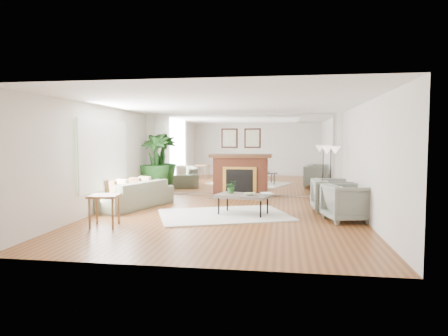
% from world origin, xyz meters
% --- Properties ---
extents(ground, '(7.00, 7.00, 0.00)m').
position_xyz_m(ground, '(0.00, 0.00, 0.00)').
color(ground, brown).
rests_on(ground, ground).
extents(wall_left, '(0.02, 7.00, 2.50)m').
position_xyz_m(wall_left, '(-2.99, 0.00, 1.25)').
color(wall_left, silver).
rests_on(wall_left, ground).
extents(wall_right, '(0.02, 7.00, 2.50)m').
position_xyz_m(wall_right, '(2.99, 0.00, 1.25)').
color(wall_right, silver).
rests_on(wall_right, ground).
extents(wall_back, '(6.00, 0.02, 2.50)m').
position_xyz_m(wall_back, '(0.00, 3.49, 1.25)').
color(wall_back, silver).
rests_on(wall_back, ground).
extents(mirror_panel, '(5.40, 0.04, 2.40)m').
position_xyz_m(mirror_panel, '(0.00, 3.47, 1.25)').
color(mirror_panel, silver).
rests_on(mirror_panel, wall_back).
extents(window_panel, '(0.04, 2.40, 1.50)m').
position_xyz_m(window_panel, '(-2.96, 0.40, 1.35)').
color(window_panel, '#B2E09E').
rests_on(window_panel, wall_left).
extents(fireplace, '(1.85, 0.83, 2.05)m').
position_xyz_m(fireplace, '(0.00, 3.26, 0.66)').
color(fireplace, brown).
rests_on(fireplace, ground).
extents(area_rug, '(3.35, 2.90, 0.03)m').
position_xyz_m(area_rug, '(-0.03, 0.19, 0.02)').
color(area_rug, white).
rests_on(area_rug, ground).
extents(coffee_table, '(1.33, 0.98, 0.48)m').
position_xyz_m(coffee_table, '(0.40, 0.28, 0.44)').
color(coffee_table, '#62554D').
rests_on(coffee_table, ground).
extents(sofa, '(1.58, 2.47, 0.67)m').
position_xyz_m(sofa, '(-2.45, 0.91, 0.34)').
color(sofa, slate).
rests_on(sofa, ground).
extents(armchair_back, '(0.92, 0.89, 0.79)m').
position_xyz_m(armchair_back, '(2.41, 1.03, 0.39)').
color(armchair_back, gray).
rests_on(armchair_back, ground).
extents(armchair_front, '(1.05, 1.03, 0.79)m').
position_xyz_m(armchair_front, '(2.60, -0.06, 0.39)').
color(armchair_front, gray).
rests_on(armchair_front, ground).
extents(side_table, '(0.63, 0.63, 0.63)m').
position_xyz_m(side_table, '(-2.18, -1.29, 0.53)').
color(side_table, brown).
rests_on(side_table, ground).
extents(potted_ficus, '(1.02, 1.02, 1.90)m').
position_xyz_m(potted_ficus, '(-2.60, 3.10, 1.01)').
color(potted_ficus, black).
rests_on(potted_ficus, ground).
extents(floor_lamp, '(0.50, 0.28, 1.53)m').
position_xyz_m(floor_lamp, '(2.53, 2.38, 1.30)').
color(floor_lamp, black).
rests_on(floor_lamp, ground).
extents(tabletop_plant, '(0.30, 0.27, 0.29)m').
position_xyz_m(tabletop_plant, '(0.10, 0.45, 0.62)').
color(tabletop_plant, '#2D6926').
rests_on(tabletop_plant, coffee_table).
extents(fruit_bowl, '(0.27, 0.27, 0.06)m').
position_xyz_m(fruit_bowl, '(0.55, 0.14, 0.51)').
color(fruit_bowl, brown).
rests_on(fruit_bowl, coffee_table).
extents(book, '(0.33, 0.39, 0.02)m').
position_xyz_m(book, '(0.81, 0.40, 0.49)').
color(book, brown).
rests_on(book, coffee_table).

